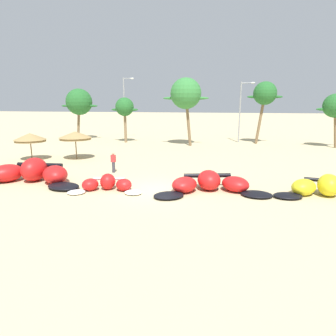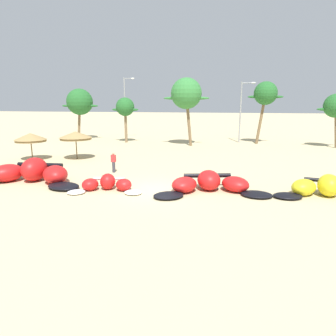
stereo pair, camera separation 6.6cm
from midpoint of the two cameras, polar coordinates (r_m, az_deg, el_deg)
name	(u,v)px [view 2 (the right image)]	position (r m, az deg, el deg)	size (l,w,h in m)	color
ground_plane	(155,190)	(18.97, -2.33, -4.21)	(260.00, 260.00, 0.00)	#C6B284
kite_far_left	(31,173)	(22.62, -24.76, -0.95)	(8.43, 4.12, 1.66)	black
kite_left	(107,184)	(19.12, -11.57, -3.10)	(4.78, 2.55, 1.03)	white
kite_left_of_center	(210,184)	(18.67, 8.15, -3.07)	(7.29, 4.21, 1.26)	black
kite_center	(329,189)	(19.75, 28.72, -3.61)	(6.42, 3.53, 1.31)	black
beach_umbrella_near_van	(30,137)	(31.06, -24.89, 5.37)	(2.94, 2.94, 2.58)	brown
beach_umbrella_middle	(76,135)	(29.98, -17.30, 5.99)	(3.11, 3.11, 2.69)	brown
person_near_kites	(114,162)	(23.74, -10.35, 1.10)	(0.36, 0.24, 1.62)	#383842
palm_leftmost	(80,102)	(45.46, -16.58, 12.04)	(5.60, 3.74, 7.30)	brown
palm_left	(125,108)	(40.86, -8.20, 11.43)	(3.69, 2.46, 6.02)	#7F6647
palm_left_of_gap	(186,94)	(37.54, 3.60, 14.04)	(5.70, 3.80, 8.35)	brown
palm_center_left	(265,94)	(41.04, 18.29, 13.35)	(4.45, 2.97, 8.00)	brown
palm_center_right	(336,106)	(40.77, 29.67, 10.27)	(4.23, 2.82, 6.42)	brown
lamppost_west	(126,105)	(44.93, -8.10, 11.89)	(1.65, 0.24, 8.87)	gray
lamppost_west_center	(242,109)	(41.59, 14.07, 11.01)	(1.85, 0.24, 8.01)	gray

